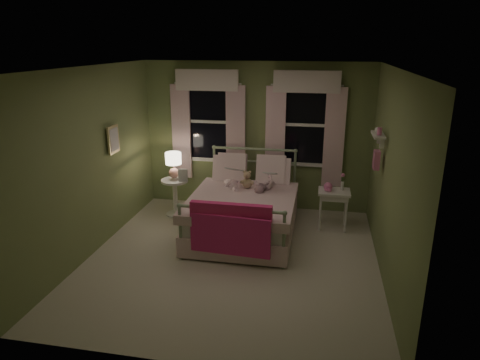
% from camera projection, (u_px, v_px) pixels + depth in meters
% --- Properties ---
extents(room_shell, '(4.20, 4.20, 4.20)m').
position_uv_depth(room_shell, '(232.00, 170.00, 5.60)').
color(room_shell, beige).
rests_on(room_shell, ground).
extents(bed, '(1.58, 2.04, 1.18)m').
position_uv_depth(bed, '(244.00, 211.00, 6.69)').
color(bed, white).
rests_on(bed, ground).
extents(pink_throw, '(1.10, 0.18, 0.71)m').
position_uv_depth(pink_throw, '(230.00, 223.00, 5.66)').
color(pink_throw, '#D42969').
rests_on(pink_throw, bed).
extents(child_left, '(0.33, 0.27, 0.79)m').
position_uv_depth(child_left, '(232.00, 167.00, 6.95)').
color(child_left, '#F7D1DD').
rests_on(child_left, bed).
extents(child_right, '(0.44, 0.38, 0.79)m').
position_uv_depth(child_right, '(266.00, 169.00, 6.85)').
color(child_right, '#F7D1DD').
rests_on(child_right, bed).
extents(book_left, '(0.23, 0.18, 0.26)m').
position_uv_depth(book_left, '(229.00, 171.00, 6.72)').
color(book_left, beige).
rests_on(book_left, child_left).
extents(book_right, '(0.20, 0.12, 0.26)m').
position_uv_depth(book_right, '(264.00, 176.00, 6.63)').
color(book_right, beige).
rests_on(book_right, child_right).
extents(teddy_bear, '(0.22, 0.18, 0.30)m').
position_uv_depth(teddy_bear, '(247.00, 181.00, 6.81)').
color(teddy_bear, tan).
rests_on(teddy_bear, bed).
extents(nightstand_left, '(0.46, 0.46, 0.65)m').
position_uv_depth(nightstand_left, '(175.00, 192.00, 7.40)').
color(nightstand_left, white).
rests_on(nightstand_left, ground).
extents(table_lamp, '(0.27, 0.27, 0.45)m').
position_uv_depth(table_lamp, '(174.00, 163.00, 7.24)').
color(table_lamp, tan).
rests_on(table_lamp, nightstand_left).
extents(book_nightstand, '(0.17, 0.22, 0.02)m').
position_uv_depth(book_nightstand, '(178.00, 181.00, 7.23)').
color(book_nightstand, beige).
rests_on(book_nightstand, nightstand_left).
extents(nightstand_right, '(0.50, 0.40, 0.64)m').
position_uv_depth(nightstand_right, '(334.00, 197.00, 6.82)').
color(nightstand_right, white).
rests_on(nightstand_right, ground).
extents(pink_toy, '(0.14, 0.20, 0.14)m').
position_uv_depth(pink_toy, '(328.00, 187.00, 6.78)').
color(pink_toy, pink).
rests_on(pink_toy, nightstand_right).
extents(bud_vase, '(0.06, 0.06, 0.28)m').
position_uv_depth(bud_vase, '(343.00, 182.00, 6.77)').
color(bud_vase, white).
rests_on(bud_vase, nightstand_right).
extents(window_left, '(1.34, 0.13, 1.96)m').
position_uv_depth(window_left, '(208.00, 118.00, 7.55)').
color(window_left, black).
rests_on(window_left, room_shell).
extents(window_right, '(1.34, 0.13, 1.96)m').
position_uv_depth(window_right, '(305.00, 121.00, 7.25)').
color(window_right, black).
rests_on(window_right, room_shell).
extents(wall_shelf, '(0.15, 0.50, 0.60)m').
position_uv_depth(wall_shelf, '(378.00, 148.00, 5.85)').
color(wall_shelf, white).
rests_on(wall_shelf, room_shell).
extents(framed_picture, '(0.03, 0.32, 0.42)m').
position_uv_depth(framed_picture, '(113.00, 139.00, 6.45)').
color(framed_picture, beige).
rests_on(framed_picture, room_shell).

